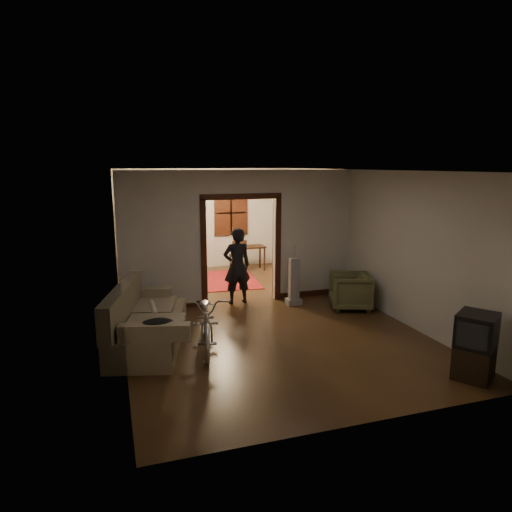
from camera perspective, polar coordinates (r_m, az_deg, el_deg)
name	(u,v)px	position (r m, az deg, el deg)	size (l,w,h in m)	color
floor	(251,312)	(9.23, -0.58, -6.97)	(5.00, 8.50, 0.01)	#331F10
ceiling	(251,170)	(8.76, -0.61, 10.69)	(5.00, 8.50, 0.01)	white
wall_back	(207,219)	(12.97, -6.20, 4.64)	(5.00, 0.02, 2.80)	beige
wall_left	(118,250)	(8.50, -16.90, 0.68)	(0.02, 8.50, 2.80)	beige
wall_right	(364,237)	(9.91, 13.35, 2.33)	(0.02, 8.50, 2.80)	beige
partition_wall	(241,237)	(9.60, -1.92, 2.35)	(5.00, 0.14, 2.80)	beige
door_casing	(241,251)	(9.65, -1.91, 0.59)	(1.74, 0.20, 2.32)	#33160B
far_window	(231,213)	(13.07, -3.16, 5.40)	(0.98, 0.06, 1.28)	black
chandelier	(221,188)	(11.19, -4.45, 8.49)	(0.24, 0.24, 0.24)	#FFE0A5
light_switch	(288,242)	(9.89, 4.06, 1.71)	(0.08, 0.01, 0.12)	silver
sofa	(149,315)	(7.63, -13.28, -7.25)	(1.00, 2.21, 1.02)	#746A4D
rolled_paper	(153,308)	(7.91, -12.74, -6.38)	(0.09, 0.09, 0.74)	beige
jacket	(157,323)	(6.71, -12.25, -8.24)	(0.46, 0.35, 0.13)	black
bicycle	(207,320)	(7.39, -6.14, -7.94)	(0.62, 1.79, 0.94)	silver
armchair	(350,291)	(9.53, 11.69, -4.30)	(0.79, 0.81, 0.74)	brown
tv_stand	(474,361)	(7.12, 25.57, -11.78)	(0.52, 0.47, 0.47)	black
crt_tv	(477,330)	(6.96, 25.89, -8.33)	(0.54, 0.48, 0.46)	black
vacuum	(294,281)	(9.61, 4.76, -3.16)	(0.31, 0.24, 1.00)	gray
person	(237,266)	(9.59, -2.40, -1.27)	(0.59, 0.39, 1.62)	black
oriental_rug	(225,280)	(11.68, -3.90, -3.02)	(1.58, 2.08, 0.02)	maroon
locker	(160,239)	(12.26, -11.88, 2.04)	(0.97, 0.54, 1.94)	#202E1C
globe	(159,202)	(12.14, -12.07, 6.56)	(0.27, 0.27, 0.27)	#1E5972
desk	(248,258)	(12.72, -0.95, -0.30)	(0.90, 0.51, 0.67)	black
desk_chair	(238,256)	(12.54, -2.31, 0.05)	(0.40, 0.40, 0.89)	black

